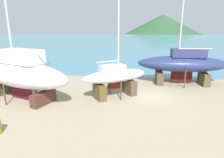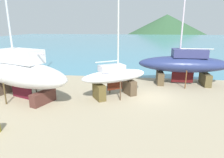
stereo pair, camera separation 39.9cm
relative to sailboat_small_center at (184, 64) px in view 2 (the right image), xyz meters
name	(u,v)px [view 2 (the right image)]	position (x,y,z in m)	size (l,w,h in m)	color
ground_plane	(153,115)	(-3.88, -8.70, -2.32)	(43.54, 43.54, 0.00)	tan
sea_water	(141,41)	(-3.88, 61.14, -2.32)	(161.58, 117.91, 0.01)	teal
headland_hill	(166,33)	(19.09, 156.05, -2.32)	(119.60, 119.60, 30.11)	#2E5332
sailboat_small_center	(184,64)	(0.00, 0.00, 0.00)	(9.93, 3.54, 14.48)	brown
sailboat_mid_port	(115,77)	(-7.19, -5.04, -0.45)	(6.40, 5.15, 9.98)	brown
sailboat_far_slipway	(20,72)	(-15.49, -6.55, 0.13)	(11.08, 6.60, 19.53)	#47372B
worker	(179,66)	(0.76, 6.00, -1.47)	(0.26, 0.45, 1.64)	gold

